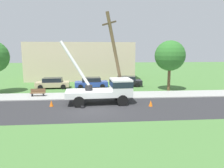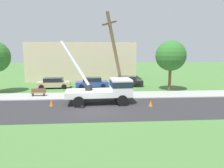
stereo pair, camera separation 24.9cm
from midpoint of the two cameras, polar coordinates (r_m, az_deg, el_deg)
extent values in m
plane|color=#477538|center=(29.75, -5.52, -0.51)|extent=(120.00, 120.00, 0.00)
cube|color=#2B2B2D|center=(18.03, -5.84, -6.93)|extent=(80.00, 7.01, 0.01)
cube|color=#9E9E99|center=(23.08, -5.66, -3.22)|extent=(80.00, 3.42, 0.10)
cube|color=silver|center=(19.60, -6.87, -2.56)|extent=(4.42, 2.63, 0.55)
cube|color=silver|center=(19.80, 2.10, -0.83)|extent=(2.03, 2.50, 1.60)
cube|color=#19232D|center=(19.74, 2.11, 0.17)|extent=(2.05, 2.52, 0.56)
cylinder|color=black|center=(19.50, -6.85, -1.05)|extent=(0.70, 0.70, 0.50)
cylinder|color=silver|center=(19.89, -10.72, 5.73)|extent=(2.95, 1.51, 4.26)
cube|color=black|center=(18.40, -8.59, -6.34)|extent=(0.32, 0.32, 0.20)
cube|color=black|center=(21.21, -8.54, -4.25)|extent=(0.32, 0.32, 0.20)
cylinder|color=black|center=(18.85, 2.60, -4.61)|extent=(1.00, 0.30, 1.00)
cylinder|color=black|center=(21.16, 1.40, -3.07)|extent=(1.00, 0.30, 1.00)
cylinder|color=black|center=(18.55, -9.58, -4.96)|extent=(1.00, 0.30, 1.00)
cylinder|color=black|center=(20.88, -9.42, -3.36)|extent=(1.00, 0.30, 1.00)
cylinder|color=brown|center=(20.82, 0.82, 7.36)|extent=(2.34, 2.02, 8.74)
cube|color=brown|center=(20.32, -1.09, 16.61)|extent=(1.47, 1.26, 0.65)
cone|color=orange|center=(19.05, 10.37, -5.29)|extent=(0.36, 0.36, 0.56)
cone|color=orange|center=(19.54, -16.88, -5.18)|extent=(0.36, 0.36, 0.56)
cube|color=tan|center=(28.77, -16.41, -0.06)|extent=(4.48, 2.01, 0.65)
cube|color=black|center=(28.68, -16.46, 1.12)|extent=(2.54, 1.78, 0.55)
cylinder|color=black|center=(27.74, -13.69, -0.76)|extent=(0.64, 0.22, 0.64)
cylinder|color=black|center=(29.51, -13.34, -0.16)|extent=(0.64, 0.22, 0.64)
cylinder|color=black|center=(28.19, -19.57, -0.88)|extent=(0.64, 0.22, 0.64)
cylinder|color=black|center=(29.93, -18.88, -0.28)|extent=(0.64, 0.22, 0.64)
cube|color=#263F99|center=(28.07, -6.04, 0.04)|extent=(4.49, 2.04, 0.65)
cube|color=black|center=(27.99, -6.06, 1.25)|extent=(2.55, 1.79, 0.55)
cylinder|color=black|center=(27.32, -2.92, -0.66)|extent=(0.64, 0.22, 0.64)
cylinder|color=black|center=(29.08, -3.24, -0.06)|extent=(0.64, 0.22, 0.64)
cylinder|color=black|center=(27.21, -9.02, -0.81)|extent=(0.64, 0.22, 0.64)
cylinder|color=black|center=(28.99, -8.97, -0.19)|extent=(0.64, 0.22, 0.64)
cube|color=black|center=(29.31, 3.72, 0.46)|extent=(4.49, 2.02, 0.65)
cube|color=black|center=(29.22, 3.73, 1.62)|extent=(2.55, 1.78, 0.55)
cylinder|color=black|center=(28.65, 6.78, -0.25)|extent=(0.64, 0.22, 0.64)
cylinder|color=black|center=(30.40, 6.27, 0.30)|extent=(0.64, 0.22, 0.64)
cylinder|color=black|center=(28.35, 0.97, -0.29)|extent=(0.64, 0.22, 0.64)
cylinder|color=black|center=(30.12, 0.80, 0.28)|extent=(0.64, 0.22, 0.64)
cube|color=brown|center=(23.85, -20.28, -2.37)|extent=(1.60, 0.44, 0.06)
cube|color=brown|center=(23.99, -20.19, -1.69)|extent=(1.60, 0.06, 0.40)
cube|color=#333338|center=(24.06, -21.63, -2.90)|extent=(0.10, 0.40, 0.45)
cube|color=#333338|center=(23.74, -18.85, -2.89)|extent=(0.10, 0.40, 0.45)
cylinder|color=brown|center=(26.82, 15.37, 2.59)|extent=(0.36, 0.36, 4.12)
sphere|color=#2D6B28|center=(26.66, 15.59, 7.62)|extent=(3.77, 3.77, 3.77)
cube|color=#C6B293|center=(36.46, -8.78, 6.28)|extent=(18.00, 6.00, 6.40)
camera|label=1|loc=(0.12, -90.36, -0.06)|focal=32.82mm
camera|label=2|loc=(0.12, 89.64, 0.06)|focal=32.82mm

